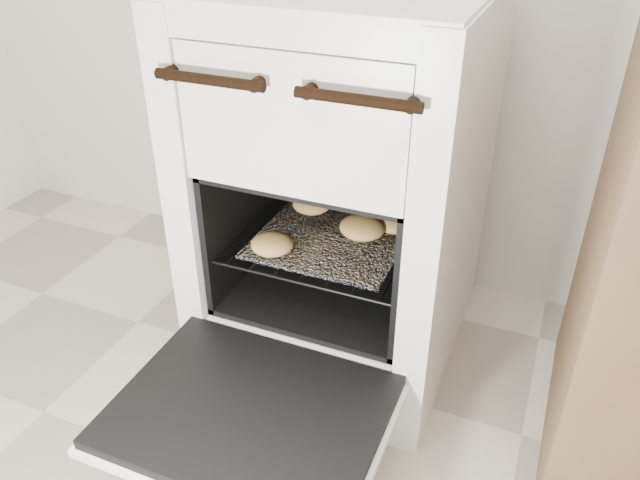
# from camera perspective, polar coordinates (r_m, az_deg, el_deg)

# --- Properties ---
(stove) EXTENTS (0.56, 0.62, 0.86)m
(stove) POSITION_cam_1_polar(r_m,az_deg,el_deg) (1.40, 2.15, 4.29)
(stove) COLOR silver
(stove) RESTS_ON ground
(oven_door) EXTENTS (0.50, 0.39, 0.04)m
(oven_door) POSITION_cam_1_polar(r_m,az_deg,el_deg) (1.20, -6.45, -15.49)
(oven_door) COLOR black
(oven_door) RESTS_ON stove
(oven_rack) EXTENTS (0.41, 0.39, 0.01)m
(oven_rack) POSITION_cam_1_polar(r_m,az_deg,el_deg) (1.39, 1.18, 0.15)
(oven_rack) COLOR black
(oven_rack) RESTS_ON stove
(foil_sheet) EXTENTS (0.32, 0.28, 0.01)m
(foil_sheet) POSITION_cam_1_polar(r_m,az_deg,el_deg) (1.38, 0.90, -0.02)
(foil_sheet) COLOR white
(foil_sheet) RESTS_ON oven_rack
(baked_rolls) EXTENTS (0.32, 0.31, 0.04)m
(baked_rolls) POSITION_cam_1_polar(r_m,az_deg,el_deg) (1.39, 1.49, 1.47)
(baked_rolls) COLOR tan
(baked_rolls) RESTS_ON foil_sheet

